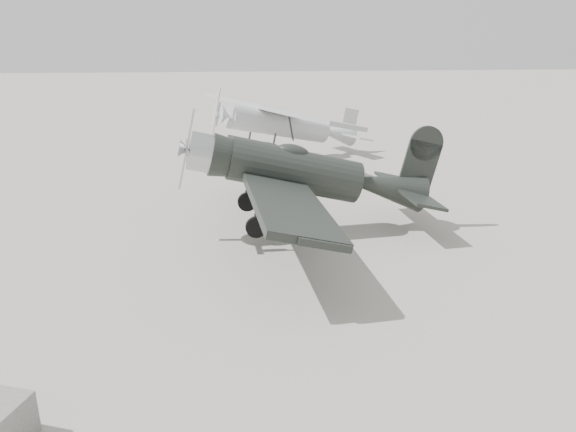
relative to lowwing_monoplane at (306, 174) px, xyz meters
name	(u,v)px	position (x,y,z in m)	size (l,w,h in m)	color
ground	(238,302)	(-2.45, -5.15, -2.14)	(160.00, 160.00, 0.00)	#9B978A
lowwing_monoplane	(306,174)	(0.00, 0.00, 0.00)	(8.98, 12.56, 4.05)	black
highwing_monoplane	(285,120)	(0.22, 11.08, 0.10)	(9.60, 12.10, 3.58)	#B0B4B6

